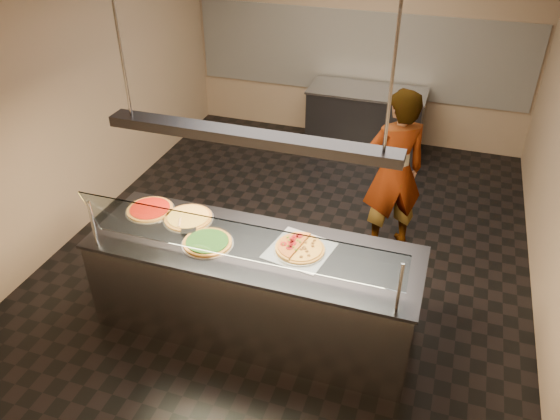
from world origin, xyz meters
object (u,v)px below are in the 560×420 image
(prep_table, at_px, (365,120))
(heat_lamp_housing, at_px, (249,137))
(pizza_spatula, at_px, (184,225))
(worker, at_px, (394,172))
(serving_counter, at_px, (255,288))
(half_pizza_sausage, at_px, (311,250))
(half_pizza_pepperoni, at_px, (289,245))
(pizza_spinach, at_px, (208,242))
(pizza_cheese, at_px, (188,217))
(sneeze_guard, at_px, (236,241))
(perforated_tray, at_px, (300,250))
(pizza_tomato, at_px, (150,209))

(prep_table, relative_size, heat_lamp_housing, 0.72)
(pizza_spatula, xyz_separation_m, worker, (1.62, 1.63, -0.04))
(heat_lamp_housing, bearing_deg, serving_counter, 0.00)
(serving_counter, distance_m, half_pizza_sausage, 0.70)
(half_pizza_pepperoni, relative_size, pizza_spinach, 0.98)
(half_pizza_sausage, height_order, pizza_cheese, half_pizza_sausage)
(pizza_spatula, relative_size, prep_table, 0.15)
(serving_counter, bearing_deg, worker, 60.94)
(sneeze_guard, distance_m, prep_table, 4.36)
(serving_counter, bearing_deg, half_pizza_pepperoni, 14.36)
(worker, bearing_deg, serving_counter, 31.19)
(serving_counter, relative_size, sneeze_guard, 1.09)
(pizza_cheese, bearing_deg, half_pizza_pepperoni, -7.47)
(serving_counter, distance_m, half_pizza_pepperoni, 0.58)
(serving_counter, xyz_separation_m, half_pizza_sausage, (0.49, 0.07, 0.49))
(half_pizza_pepperoni, relative_size, worker, 0.24)
(heat_lamp_housing, bearing_deg, perforated_tray, 10.65)
(serving_counter, height_order, sneeze_guard, sneeze_guard)
(sneeze_guard, distance_m, half_pizza_sausage, 0.70)
(half_pizza_sausage, bearing_deg, sneeze_guard, -139.61)
(pizza_cheese, xyz_separation_m, worker, (1.65, 1.49, -0.03))
(pizza_tomato, height_order, heat_lamp_housing, heat_lamp_housing)
(sneeze_guard, xyz_separation_m, pizza_spinach, (-0.38, 0.26, -0.28))
(pizza_spatula, xyz_separation_m, prep_table, (0.92, 3.88, -0.49))
(half_pizza_pepperoni, bearing_deg, serving_counter, -165.64)
(perforated_tray, distance_m, half_pizza_pepperoni, 0.10)
(pizza_cheese, height_order, heat_lamp_housing, heat_lamp_housing)
(half_pizza_sausage, bearing_deg, worker, 74.45)
(pizza_cheese, height_order, pizza_tomato, same)
(sneeze_guard, bearing_deg, prep_table, 86.84)
(serving_counter, relative_size, heat_lamp_housing, 1.25)
(worker, bearing_deg, perforated_tray, 41.54)
(worker, bearing_deg, pizza_spatula, 15.34)
(pizza_tomato, bearing_deg, half_pizza_sausage, -5.18)
(half_pizza_pepperoni, relative_size, pizza_cheese, 0.96)
(serving_counter, distance_m, pizza_cheese, 0.88)
(sneeze_guard, relative_size, half_pizza_pepperoni, 5.94)
(perforated_tray, xyz_separation_m, half_pizza_pepperoni, (-0.10, 0.00, 0.03))
(sneeze_guard, distance_m, heat_lamp_housing, 0.80)
(pizza_spatula, bearing_deg, prep_table, 76.65)
(pizza_spatula, xyz_separation_m, heat_lamp_housing, (0.68, -0.06, 0.99))
(pizza_spatula, relative_size, heat_lamp_housing, 0.10)
(half_pizza_sausage, height_order, worker, worker)
(serving_counter, xyz_separation_m, prep_table, (0.24, 3.94, 0.00))
(sneeze_guard, bearing_deg, perforated_tray, 46.72)
(sneeze_guard, bearing_deg, heat_lamp_housing, 90.00)
(worker, bearing_deg, heat_lamp_housing, 31.19)
(pizza_cheese, bearing_deg, half_pizza_sausage, -6.28)
(prep_table, distance_m, heat_lamp_housing, 4.22)
(sneeze_guard, distance_m, pizza_spatula, 0.84)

